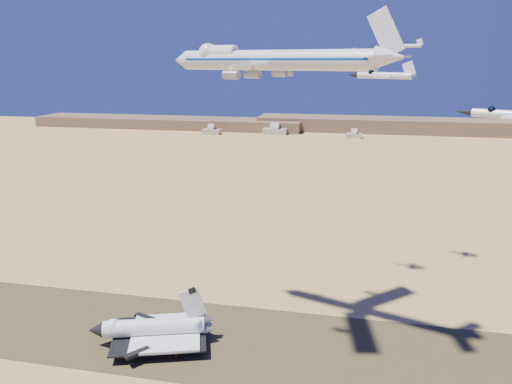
% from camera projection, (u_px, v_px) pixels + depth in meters
% --- Properties ---
extents(ground, '(1200.00, 1200.00, 0.00)m').
position_uv_depth(ground, '(205.00, 339.00, 170.59)').
color(ground, tan).
rests_on(ground, ground).
extents(runway, '(600.00, 50.00, 0.06)m').
position_uv_depth(runway, '(205.00, 339.00, 170.58)').
color(runway, brown).
rests_on(runway, ground).
extents(ridgeline, '(960.00, 90.00, 18.00)m').
position_uv_depth(ridgeline, '(375.00, 127.00, 654.14)').
color(ridgeline, '#806347').
rests_on(ridgeline, ground).
extents(hangars, '(200.50, 29.50, 30.00)m').
position_uv_depth(hangars, '(271.00, 131.00, 634.63)').
color(hangars, '#A7A394').
rests_on(hangars, ground).
extents(shuttle, '(40.97, 32.83, 19.95)m').
position_uv_depth(shuttle, '(153.00, 329.00, 166.49)').
color(shuttle, white).
rests_on(shuttle, runway).
extents(carrier_747, '(75.54, 56.11, 18.98)m').
position_uv_depth(carrier_747, '(266.00, 60.00, 150.54)').
color(carrier_747, silver).
extents(crew_a, '(0.52, 0.65, 1.56)m').
position_uv_depth(crew_a, '(170.00, 359.00, 157.79)').
color(crew_a, red).
rests_on(crew_a, runway).
extents(crew_b, '(0.73, 0.98, 1.80)m').
position_uv_depth(crew_b, '(167.00, 354.00, 160.24)').
color(crew_b, red).
rests_on(crew_b, runway).
extents(crew_c, '(1.24, 0.85, 1.92)m').
position_uv_depth(crew_c, '(176.00, 356.00, 158.73)').
color(crew_c, red).
rests_on(crew_c, runway).
extents(chase_jet_a, '(13.91, 8.59, 3.62)m').
position_uv_depth(chase_jet_a, '(383.00, 75.00, 100.62)').
color(chase_jet_a, silver).
extents(chase_jet_b, '(14.60, 9.23, 3.81)m').
position_uv_depth(chase_jet_b, '(509.00, 114.00, 80.74)').
color(chase_jet_b, silver).
extents(chase_jet_e, '(13.74, 7.82, 3.47)m').
position_uv_depth(chase_jet_e, '(341.00, 55.00, 190.57)').
color(chase_jet_e, silver).
extents(chase_jet_f, '(14.30, 8.23, 3.63)m').
position_uv_depth(chase_jet_f, '(406.00, 46.00, 203.63)').
color(chase_jet_f, silver).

